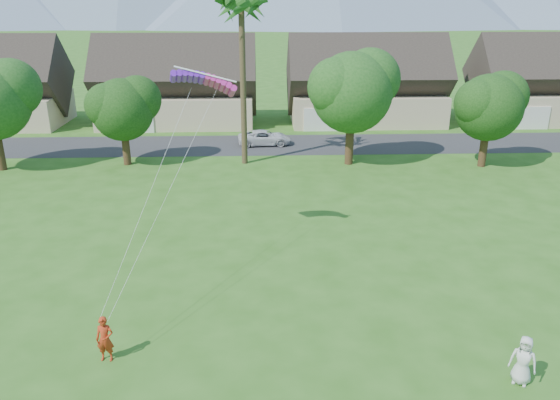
{
  "coord_description": "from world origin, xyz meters",
  "views": [
    {
      "loc": [
        -0.87,
        -12.15,
        12.06
      ],
      "look_at": [
        0.0,
        10.0,
        3.8
      ],
      "focal_mm": 35.0,
      "sensor_mm": 36.0,
      "label": 1
    }
  ],
  "objects_px": {
    "parked_car": "(265,138)",
    "parafoil_kite": "(204,79)",
    "kite_flyer": "(105,339)",
    "watcher": "(523,360)"
  },
  "relations": [
    {
      "from": "parked_car",
      "to": "parafoil_kite",
      "type": "xyz_separation_m",
      "value": [
        -2.94,
        -20.81,
        7.94
      ]
    },
    {
      "from": "kite_flyer",
      "to": "watcher",
      "type": "xyz_separation_m",
      "value": [
        14.06,
        -1.77,
        0.02
      ]
    },
    {
      "from": "parafoil_kite",
      "to": "watcher",
      "type": "bearing_deg",
      "value": -48.75
    },
    {
      "from": "parked_car",
      "to": "watcher",
      "type": "bearing_deg",
      "value": -168.66
    },
    {
      "from": "watcher",
      "to": "parked_car",
      "type": "bearing_deg",
      "value": 136.16
    },
    {
      "from": "watcher",
      "to": "parafoil_kite",
      "type": "height_order",
      "value": "parafoil_kite"
    },
    {
      "from": "watcher",
      "to": "parked_car",
      "type": "height_order",
      "value": "watcher"
    },
    {
      "from": "kite_flyer",
      "to": "parked_car",
      "type": "height_order",
      "value": "kite_flyer"
    },
    {
      "from": "parafoil_kite",
      "to": "kite_flyer",
      "type": "bearing_deg",
      "value": -113.15
    },
    {
      "from": "kite_flyer",
      "to": "parafoil_kite",
      "type": "xyz_separation_m",
      "value": [
        3.02,
        8.97,
        7.71
      ]
    }
  ]
}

